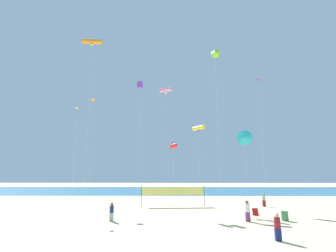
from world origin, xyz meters
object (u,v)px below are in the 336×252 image
object	(u,v)px
kite_lime_delta	(215,53)
kite_cyan_delta	(244,137)
trash_barrel	(285,216)
kite_violet_box	(140,85)
beachgoer_maroon_shirt	(277,226)
kite_red_inflatable	(173,146)
kite_yellow_diamond	(77,112)
volleyball_net	(173,192)
folding_beach_chair	(256,213)
kite_orange_tube	(92,42)
kite_violet_diamond	(258,81)
kite_orange_diamond	(93,102)
beachgoer_sage_shirt	(264,199)
beach_handbag	(248,218)
kite_yellow_tube	(199,128)
beachgoer_white_shirt	(247,210)
kite_pink_tube	(166,90)
beachgoer_navy_shirt	(112,211)

from	to	relation	value
kite_lime_delta	kite_cyan_delta	xyz separation A→B (m)	(4.23, 5.80, -7.63)
trash_barrel	kite_violet_box	world-z (taller)	kite_violet_box
trash_barrel	kite_lime_delta	size ratio (longest dim) A/B	0.05
beachgoer_maroon_shirt	kite_red_inflatable	xyz separation A→B (m)	(-6.31, 9.34, 5.80)
beachgoer_maroon_shirt	trash_barrel	xyz separation A→B (m)	(3.13, 5.87, -0.48)
trash_barrel	kite_yellow_diamond	size ratio (longest dim) A/B	0.07
volleyball_net	kite_lime_delta	xyz separation A→B (m)	(4.12, -7.44, 13.96)
folding_beach_chair	kite_orange_tube	world-z (taller)	kite_orange_tube
kite_red_inflatable	kite_violet_diamond	bearing A→B (deg)	23.41
kite_orange_tube	kite_red_inflatable	distance (m)	15.42
folding_beach_chair	kite_orange_diamond	world-z (taller)	kite_orange_diamond
kite_orange_diamond	kite_violet_diamond	bearing A→B (deg)	-2.66
beachgoer_sage_shirt	kite_cyan_delta	distance (m)	7.73
beach_handbag	kite_yellow_diamond	world-z (taller)	kite_yellow_diamond
folding_beach_chair	kite_lime_delta	xyz separation A→B (m)	(-3.15, -0.24, 15.13)
beachgoer_maroon_shirt	volleyball_net	xyz separation A→B (m)	(-6.33, 13.81, 0.74)
beachgoer_sage_shirt	kite_red_inflatable	size ratio (longest dim) A/B	0.22
kite_orange_diamond	kite_cyan_delta	xyz separation A→B (m)	(19.02, -3.01, -5.24)
beachgoer_maroon_shirt	kite_violet_diamond	distance (m)	20.99
kite_orange_diamond	kite_yellow_tube	bearing A→B (deg)	-10.58
kite_yellow_tube	kite_orange_diamond	world-z (taller)	kite_orange_diamond
volleyball_net	kite_yellow_tube	world-z (taller)	kite_yellow_tube
folding_beach_chair	volleyball_net	bearing A→B (deg)	141.21
kite_red_inflatable	kite_lime_delta	world-z (taller)	kite_lime_delta
kite_red_inflatable	kite_violet_box	bearing A→B (deg)	122.68
beach_handbag	kite_violet_box	size ratio (longest dim) A/B	0.02
beachgoer_white_shirt	kite_red_inflatable	xyz separation A→B (m)	(-6.19, 3.80, 5.77)
beachgoer_sage_shirt	beach_handbag	xyz separation A→B (m)	(-4.24, -7.29, -0.69)
kite_pink_tube	beachgoer_maroon_shirt	bearing A→B (deg)	-65.56
kite_violet_diamond	kite_violet_box	bearing A→B (deg)	171.58
kite_orange_diamond	kite_yellow_diamond	xyz separation A→B (m)	(-0.39, -3.98, -2.37)
trash_barrel	beach_handbag	xyz separation A→B (m)	(-2.94, 0.73, -0.28)
beachgoer_maroon_shirt	kite_pink_tube	bearing A→B (deg)	-98.64
beachgoer_sage_shirt	folding_beach_chair	size ratio (longest dim) A/B	1.73
beachgoer_navy_shirt	kite_lime_delta	bearing A→B (deg)	117.18
beachgoer_white_shirt	kite_red_inflatable	distance (m)	9.28
folding_beach_chair	kite_violet_diamond	world-z (taller)	kite_violet_diamond
kite_cyan_delta	beachgoer_sage_shirt	bearing A→B (deg)	35.48
beachgoer_sage_shirt	kite_yellow_diamond	distance (m)	24.15
folding_beach_chair	kite_cyan_delta	xyz separation A→B (m)	(1.08, 5.56, 7.50)
beachgoer_navy_shirt	kite_red_inflatable	distance (m)	8.76
kite_orange_diamond	kite_red_inflatable	distance (m)	13.81
kite_yellow_tube	kite_cyan_delta	world-z (taller)	kite_yellow_tube
kite_pink_tube	kite_cyan_delta	distance (m)	12.18
volleyball_net	kite_yellow_tube	bearing A→B (deg)	-21.21
trash_barrel	kite_orange_diamond	xyz separation A→B (m)	(-20.12, 9.31, 12.80)
beachgoer_sage_shirt	kite_orange_diamond	world-z (taller)	kite_orange_diamond
kite_pink_tube	kite_violet_diamond	size ratio (longest dim) A/B	0.95
kite_orange_tube	kite_lime_delta	distance (m)	14.35
kite_yellow_diamond	kite_red_inflatable	bearing A→B (deg)	-9.56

